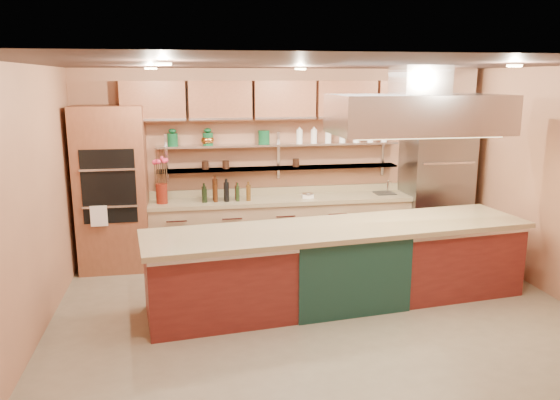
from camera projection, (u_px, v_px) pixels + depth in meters
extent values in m
cube|color=gray|center=(321.00, 320.00, 6.16)|extent=(6.00, 5.00, 0.02)
cube|color=black|center=(326.00, 64.00, 5.55)|extent=(6.00, 5.00, 0.02)
cube|color=#AF7552|center=(281.00, 163.00, 8.25)|extent=(6.00, 0.04, 2.80)
cube|color=#AF7552|center=(423.00, 281.00, 3.45)|extent=(6.00, 0.04, 2.80)
cube|color=#AF7552|center=(26.00, 210.00, 5.33)|extent=(0.04, 5.00, 2.80)
cube|color=brown|center=(112.00, 189.00, 7.57)|extent=(0.95, 0.64, 2.30)
cube|color=gray|center=(435.00, 185.00, 8.39)|extent=(0.95, 0.72, 2.10)
cube|color=#9E805E|center=(282.00, 228.00, 8.16)|extent=(3.84, 0.64, 0.93)
cube|color=silver|center=(280.00, 168.00, 8.13)|extent=(3.60, 0.26, 0.03)
cube|color=silver|center=(280.00, 145.00, 8.05)|extent=(3.60, 0.26, 0.03)
cube|color=brown|center=(284.00, 100.00, 7.87)|extent=(4.60, 0.36, 0.55)
cube|color=silver|center=(418.00, 114.00, 6.32)|extent=(2.00, 1.00, 0.45)
cube|color=#FFE5A5|center=(321.00, 67.00, 5.75)|extent=(4.00, 2.80, 0.02)
cube|color=maroon|center=(340.00, 264.00, 6.55)|extent=(4.62, 1.47, 0.95)
cylinder|color=maroon|center=(162.00, 194.00, 7.68)|extent=(0.18, 0.18, 0.28)
cube|color=black|center=(226.00, 193.00, 7.84)|extent=(0.77, 0.49, 0.24)
cube|color=white|center=(307.00, 195.00, 8.07)|extent=(0.20, 0.18, 0.09)
cylinder|color=white|center=(388.00, 187.00, 8.37)|extent=(0.03, 0.03, 0.20)
ellipsoid|color=#BB6D2B|center=(207.00, 140.00, 7.85)|extent=(0.18, 0.18, 0.14)
cylinder|color=#104C27|center=(264.00, 137.00, 7.99)|extent=(0.21, 0.21, 0.20)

